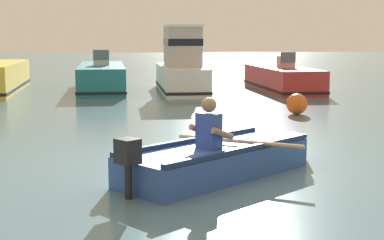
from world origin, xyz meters
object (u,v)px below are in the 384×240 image
at_px(rowboat_with_person, 219,159).
at_px(moored_boat_white, 181,68).
at_px(moored_boat_teal, 102,78).
at_px(moored_boat_red, 282,79).
at_px(mooring_buoy, 297,104).

relative_size(rowboat_with_person, moored_boat_white, 0.64).
bearing_deg(moored_boat_teal, moored_boat_red, -8.37).
distance_m(moored_boat_teal, mooring_buoy, 9.22).
relative_size(rowboat_with_person, mooring_buoy, 5.87).
xyz_separation_m(moored_boat_teal, moored_boat_white, (2.93, -1.16, 0.43)).
bearing_deg(moored_boat_teal, mooring_buoy, -54.54).
bearing_deg(mooring_buoy, moored_boat_white, 110.81).
bearing_deg(mooring_buoy, moored_boat_red, 77.67).
height_order(moored_boat_red, mooring_buoy, moored_boat_red).
relative_size(rowboat_with_person, moored_boat_red, 0.60).
bearing_deg(moored_boat_white, rowboat_with_person, -93.24).
xyz_separation_m(rowboat_with_person, moored_boat_red, (4.55, 12.81, 0.17)).
bearing_deg(mooring_buoy, moored_boat_teal, 125.46).
height_order(moored_boat_teal, moored_boat_red, moored_boat_teal).
distance_m(moored_boat_red, mooring_buoy, 6.66).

